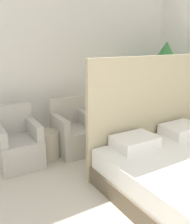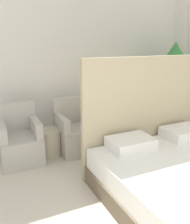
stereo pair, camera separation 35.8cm
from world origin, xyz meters
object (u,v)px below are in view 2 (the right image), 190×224
Objects in this scene: armchair_near_window_right at (76,134)px; side_table at (49,143)px; potted_palm at (174,72)px; armchair_near_window_left at (20,144)px.

side_table is (-0.44, 0.02, -0.07)m from armchair_near_window_right.
potted_palm is (1.89, -0.07, 0.93)m from armchair_near_window_right.
armchair_near_window_right is 0.45m from side_table.
potted_palm reaches higher than armchair_near_window_right.
armchair_near_window_right is 0.49× the size of potted_palm.
side_table is (-2.34, 0.09, -1.00)m from potted_palm.
side_table is at bearing 177.82° from potted_palm.
armchair_near_window_right is 2.11m from potted_palm.
potted_palm is at bearing -0.82° from armchair_near_window_left.
potted_palm reaches higher than armchair_near_window_left.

